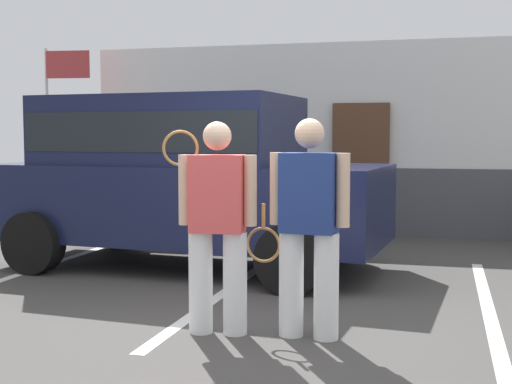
{
  "coord_description": "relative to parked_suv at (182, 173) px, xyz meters",
  "views": [
    {
      "loc": [
        1.51,
        -5.29,
        1.6
      ],
      "look_at": [
        -0.23,
        1.2,
        1.05
      ],
      "focal_mm": 49.31,
      "sensor_mm": 36.0,
      "label": 1
    }
  ],
  "objects": [
    {
      "name": "tennis_player_woman",
      "position": [
        2.02,
        -2.53,
        -0.25
      ],
      "size": [
        0.89,
        0.3,
        1.72
      ],
      "rotation": [
        0.0,
        0.0,
        3.07
      ],
      "color": "white",
      "rests_on": "ground_plane"
    },
    {
      "name": "parked_suv",
      "position": [
        0.0,
        0.0,
        0.0
      ],
      "size": [
        4.74,
        2.48,
        2.05
      ],
      "rotation": [
        0.0,
        0.0,
        -0.08
      ],
      "color": "#141938",
      "rests_on": "ground_plane"
    },
    {
      "name": "parking_stripe_0",
      "position": [
        -1.65,
        -1.11,
        -1.14
      ],
      "size": [
        0.12,
        4.4,
        0.01
      ],
      "primitive_type": "cube",
      "color": "silver",
      "rests_on": "ground_plane"
    },
    {
      "name": "tennis_player_man",
      "position": [
        1.29,
        -2.61,
        -0.25
      ],
      "size": [
        0.77,
        0.31,
        1.7
      ],
      "rotation": [
        0.0,
        0.0,
        3.26
      ],
      "color": "white",
      "rests_on": "ground_plane"
    },
    {
      "name": "flag_pole",
      "position": [
        -3.22,
        2.63,
        0.96
      ],
      "size": [
        0.8,
        0.11,
        3.03
      ],
      "color": "silver",
      "rests_on": "ground_plane"
    },
    {
      "name": "house_frontage",
      "position": [
        1.52,
        3.49,
        0.3
      ],
      "size": [
        8.63,
        0.4,
        3.07
      ],
      "color": "white",
      "rests_on": "ground_plane"
    },
    {
      "name": "parking_stripe_2",
      "position": [
        3.45,
        -1.11,
        -1.14
      ],
      "size": [
        0.12,
        4.4,
        0.01
      ],
      "primitive_type": "cube",
      "color": "silver",
      "rests_on": "ground_plane"
    },
    {
      "name": "ground_plane",
      "position": [
        1.52,
        -2.61,
        -1.15
      ],
      "size": [
        40.0,
        40.0,
        0.0
      ],
      "primitive_type": "plane",
      "color": "#423F3D"
    },
    {
      "name": "parking_stripe_1",
      "position": [
        0.9,
        -1.11,
        -1.14
      ],
      "size": [
        0.12,
        4.4,
        0.01
      ],
      "primitive_type": "cube",
      "color": "silver",
      "rests_on": "ground_plane"
    }
  ]
}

